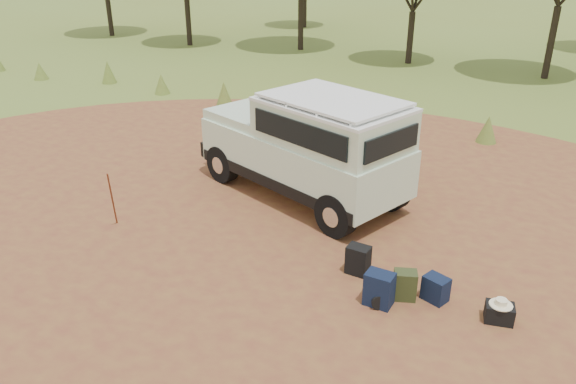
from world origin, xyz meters
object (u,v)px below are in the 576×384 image
at_px(safari_vehicle, 308,148).
at_px(duffel_navy, 436,289).
at_px(backpack_olive, 405,285).
at_px(backpack_black, 358,260).
at_px(walking_staff, 112,199).
at_px(backpack_navy, 379,289).
at_px(hard_case, 499,313).

relative_size(safari_vehicle, duffel_navy, 12.28).
xyz_separation_m(safari_vehicle, backpack_olive, (3.14, -2.95, -0.95)).
height_order(backpack_olive, duffel_navy, backpack_olive).
distance_m(safari_vehicle, backpack_black, 3.49).
distance_m(safari_vehicle, duffel_navy, 4.67).
relative_size(walking_staff, backpack_olive, 2.65).
bearing_deg(safari_vehicle, backpack_navy, -28.97).
bearing_deg(backpack_olive, hard_case, -17.25).
height_order(duffel_navy, hard_case, duffel_navy).
distance_m(walking_staff, backpack_black, 5.18).
bearing_deg(duffel_navy, hard_case, 15.24).
distance_m(safari_vehicle, hard_case, 5.59).
relative_size(backpack_black, backpack_olive, 1.04).
bearing_deg(walking_staff, safari_vehicle, 8.39).
bearing_deg(safari_vehicle, backpack_olive, -22.51).
distance_m(backpack_navy, backpack_olive, 0.49).
height_order(walking_staff, backpack_navy, walking_staff).
bearing_deg(backpack_navy, duffel_navy, 36.28).
height_order(backpack_olive, hard_case, backpack_olive).
height_order(backpack_navy, backpack_olive, backpack_navy).
distance_m(backpack_black, hard_case, 2.52).
distance_m(walking_staff, backpack_navy, 5.77).
height_order(safari_vehicle, backpack_navy, safari_vehicle).
bearing_deg(safari_vehicle, backpack_black, -28.99).
bearing_deg(hard_case, safari_vehicle, 137.16).
bearing_deg(walking_staff, hard_case, -36.59).
distance_m(backpack_black, backpack_navy, 0.98).
relative_size(safari_vehicle, backpack_navy, 9.21).
bearing_deg(backpack_navy, hard_case, 15.72).
distance_m(safari_vehicle, backpack_navy, 4.43).
bearing_deg(walking_staff, backpack_black, -31.89).
xyz_separation_m(walking_staff, hard_case, (7.62, 0.29, -0.51)).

